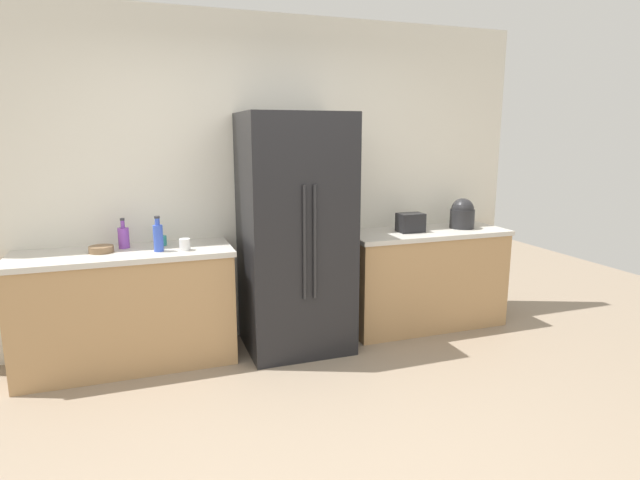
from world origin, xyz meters
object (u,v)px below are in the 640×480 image
bottle_b (124,237)px  bowl_a (101,249)px  cup_b (161,241)px  bottle_a (158,237)px  cup_a (185,244)px  refrigerator (295,234)px  toaster (410,223)px  rice_cooker (462,214)px

bottle_b → bowl_a: bearing=-146.3°
cup_b → bottle_a: bearing=-97.0°
bottle_a → bowl_a: bearing=165.5°
cup_b → cup_a: bearing=-56.8°
cup_b → refrigerator: bearing=-11.5°
bottle_a → cup_b: size_ratio=3.15×
toaster → bottle_b: 2.38m
bottle_b → toaster: bearing=-3.3°
refrigerator → rice_cooker: size_ratio=6.92×
rice_cooker → refrigerator: bearing=-177.4°
bottle_a → cup_a: size_ratio=3.00×
bottle_b → cup_a: bearing=-28.9°
rice_cooker → toaster: bearing=-179.1°
refrigerator → bottle_a: 1.05m
bottle_b → cup_a: 0.49m
toaster → cup_b: 2.11m
cup_a → toaster: bearing=2.9°
refrigerator → cup_a: 0.87m
bottle_a → rice_cooker: bearing=1.7°
cup_a → refrigerator: bearing=2.2°
bowl_a → toaster: bearing=-0.8°
rice_cooker → cup_b: (-2.64, 0.13, -0.09)m
bottle_b → refrigerator: bearing=-8.9°
bottle_b → bowl_a: size_ratio=1.31×
rice_cooker → bowl_a: (-3.07, 0.02, -0.11)m
rice_cooker → cup_a: size_ratio=3.13×
rice_cooker → bowl_a: size_ratio=1.57×
bottle_a → bottle_b: size_ratio=1.15×
rice_cooker → bottle_b: bearing=177.5°
toaster → bottle_b: (-2.37, 0.14, 0.00)m
bottle_a → refrigerator: bearing=0.2°
rice_cooker → cup_b: rice_cooker is taller
bottle_b → bottle_a: bearing=-40.4°
toaster → bowl_a: size_ratio=1.29×
cup_a → rice_cooker: bearing=2.5°
bowl_a → rice_cooker: bearing=-0.5°
toaster → cup_b: toaster is taller
refrigerator → bottle_b: (-1.29, 0.20, 0.02)m
refrigerator → bottle_b: bearing=171.1°
rice_cooker → bottle_b: rice_cooker is taller
rice_cooker → cup_a: rice_cooker is taller
refrigerator → cup_a: refrigerator is taller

